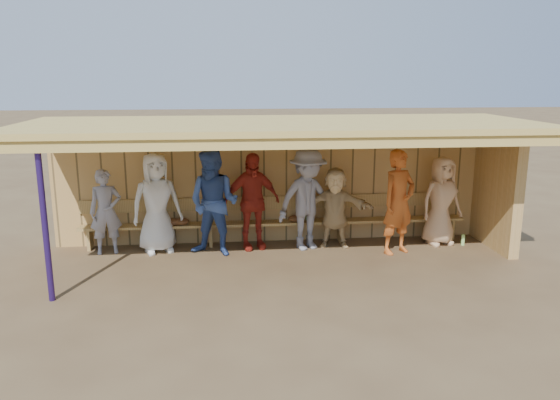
{
  "coord_description": "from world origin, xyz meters",
  "views": [
    {
      "loc": [
        -1.01,
        -9.3,
        3.28
      ],
      "look_at": [
        0.0,
        0.35,
        1.05
      ],
      "focal_mm": 35.0,
      "sensor_mm": 36.0,
      "label": 1
    }
  ],
  "objects_px": {
    "player_e": "(308,199)",
    "player_g": "(399,202)",
    "player_a": "(106,212)",
    "player_h": "(441,201)",
    "player_d": "(252,201)",
    "player_c": "(214,203)",
    "bench": "(276,217)",
    "player_b": "(157,203)",
    "player_f": "(335,208)"
  },
  "relations": [
    {
      "from": "player_g",
      "to": "player_e",
      "type": "bearing_deg",
      "value": 141.08
    },
    {
      "from": "player_a",
      "to": "player_b",
      "type": "distance_m",
      "value": 0.95
    },
    {
      "from": "player_a",
      "to": "player_h",
      "type": "bearing_deg",
      "value": -13.57
    },
    {
      "from": "player_a",
      "to": "player_b",
      "type": "relative_size",
      "value": 0.85
    },
    {
      "from": "player_c",
      "to": "bench",
      "type": "height_order",
      "value": "player_c"
    },
    {
      "from": "player_e",
      "to": "player_h",
      "type": "distance_m",
      "value": 2.65
    },
    {
      "from": "player_c",
      "to": "player_e",
      "type": "bearing_deg",
      "value": 28.31
    },
    {
      "from": "player_g",
      "to": "bench",
      "type": "bearing_deg",
      "value": 134.07
    },
    {
      "from": "player_d",
      "to": "player_b",
      "type": "bearing_deg",
      "value": 166.56
    },
    {
      "from": "player_a",
      "to": "player_f",
      "type": "relative_size",
      "value": 1.02
    },
    {
      "from": "player_a",
      "to": "player_g",
      "type": "distance_m",
      "value": 5.45
    },
    {
      "from": "player_c",
      "to": "player_d",
      "type": "bearing_deg",
      "value": 45.76
    },
    {
      "from": "player_h",
      "to": "player_d",
      "type": "bearing_deg",
      "value": 165.31
    },
    {
      "from": "player_d",
      "to": "bench",
      "type": "height_order",
      "value": "player_d"
    },
    {
      "from": "player_b",
      "to": "player_e",
      "type": "relative_size",
      "value": 0.97
    },
    {
      "from": "player_b",
      "to": "bench",
      "type": "relative_size",
      "value": 0.25
    },
    {
      "from": "player_e",
      "to": "player_g",
      "type": "bearing_deg",
      "value": -35.87
    },
    {
      "from": "player_b",
      "to": "bench",
      "type": "xyz_separation_m",
      "value": [
        2.27,
        0.32,
        -0.42
      ]
    },
    {
      "from": "player_f",
      "to": "bench",
      "type": "distance_m",
      "value": 1.19
    },
    {
      "from": "player_b",
      "to": "player_c",
      "type": "height_order",
      "value": "player_c"
    },
    {
      "from": "player_a",
      "to": "player_g",
      "type": "relative_size",
      "value": 0.82
    },
    {
      "from": "player_c",
      "to": "player_f",
      "type": "height_order",
      "value": "player_c"
    },
    {
      "from": "player_d",
      "to": "player_h",
      "type": "xyz_separation_m",
      "value": [
        3.7,
        -0.1,
        -0.06
      ]
    },
    {
      "from": "player_h",
      "to": "bench",
      "type": "relative_size",
      "value": 0.23
    },
    {
      "from": "player_a",
      "to": "player_g",
      "type": "xyz_separation_m",
      "value": [
        5.42,
        -0.55,
        0.18
      ]
    },
    {
      "from": "player_f",
      "to": "player_e",
      "type": "bearing_deg",
      "value": -160.59
    },
    {
      "from": "player_h",
      "to": "player_b",
      "type": "bearing_deg",
      "value": 165.93
    },
    {
      "from": "player_a",
      "to": "player_e",
      "type": "bearing_deg",
      "value": -14.68
    },
    {
      "from": "player_a",
      "to": "player_c",
      "type": "xyz_separation_m",
      "value": [
        2.01,
        -0.3,
        0.19
      ]
    },
    {
      "from": "player_b",
      "to": "player_d",
      "type": "distance_m",
      "value": 1.78
    },
    {
      "from": "player_f",
      "to": "player_g",
      "type": "relative_size",
      "value": 0.8
    },
    {
      "from": "player_e",
      "to": "bench",
      "type": "xyz_separation_m",
      "value": [
        -0.56,
        0.44,
        -0.45
      ]
    },
    {
      "from": "player_b",
      "to": "player_c",
      "type": "bearing_deg",
      "value": -35.18
    },
    {
      "from": "player_f",
      "to": "player_a",
      "type": "bearing_deg",
      "value": -169.54
    },
    {
      "from": "player_f",
      "to": "player_h",
      "type": "bearing_deg",
      "value": 9.85
    },
    {
      "from": "player_e",
      "to": "player_h",
      "type": "xyz_separation_m",
      "value": [
        2.65,
        0.03,
        -0.1
      ]
    },
    {
      "from": "player_c",
      "to": "bench",
      "type": "xyz_separation_m",
      "value": [
        1.2,
        0.6,
        -0.46
      ]
    },
    {
      "from": "player_b",
      "to": "bench",
      "type": "distance_m",
      "value": 2.33
    },
    {
      "from": "player_e",
      "to": "player_h",
      "type": "relative_size",
      "value": 1.11
    },
    {
      "from": "player_a",
      "to": "player_e",
      "type": "height_order",
      "value": "player_e"
    },
    {
      "from": "player_c",
      "to": "player_f",
      "type": "distance_m",
      "value": 2.34
    },
    {
      "from": "player_e",
      "to": "player_b",
      "type": "bearing_deg",
      "value": 155.76
    },
    {
      "from": "player_e",
      "to": "player_d",
      "type": "bearing_deg",
      "value": 151.04
    },
    {
      "from": "player_f",
      "to": "player_d",
      "type": "bearing_deg",
      "value": -170.74
    },
    {
      "from": "player_a",
      "to": "player_h",
      "type": "relative_size",
      "value": 0.91
    },
    {
      "from": "player_g",
      "to": "bench",
      "type": "height_order",
      "value": "player_g"
    },
    {
      "from": "player_a",
      "to": "player_f",
      "type": "height_order",
      "value": "player_a"
    },
    {
      "from": "player_b",
      "to": "player_d",
      "type": "height_order",
      "value": "player_b"
    },
    {
      "from": "player_a",
      "to": "bench",
      "type": "height_order",
      "value": "player_a"
    },
    {
      "from": "player_b",
      "to": "bench",
      "type": "height_order",
      "value": "player_b"
    }
  ]
}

